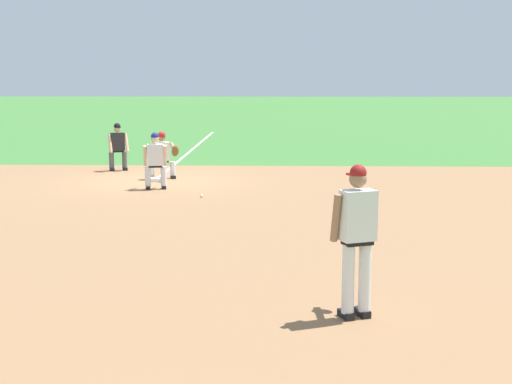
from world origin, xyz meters
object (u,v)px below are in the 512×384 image
baseball (202,196)px  pitcher (357,231)px  first_base_bag (155,180)px  umpire (118,145)px  baserunner (155,159)px  first_baseman (163,153)px

baseball → pitcher: size_ratio=0.04×
first_base_bag → umpire: 2.73m
pitcher → umpire: 14.46m
pitcher → baserunner: pitcher is taller
first_base_bag → first_baseman: (0.38, -0.18, 0.69)m
baseball → first_baseman: bearing=25.2°
first_baseman → pitcher: bearing=-159.9°
baseball → pitcher: pitcher is taller
pitcher → first_baseman: (11.44, 4.19, -0.33)m
first_base_bag → baserunner: baserunner is taller
baseball → baserunner: 1.92m
baseball → first_baseman: 3.35m
first_base_bag → pitcher: bearing=-158.4°
baseball → umpire: 5.70m
first_base_bag → pitcher: size_ratio=0.20×
pitcher → baserunner: size_ratio=1.27×
first_base_bag → baseball: bearing=-148.7°
first_base_bag → baseball: (-2.59, -1.58, -0.01)m
first_base_bag → first_baseman: size_ratio=0.28×
baseball → first_baseman: (2.97, 1.40, 0.69)m
baserunner → first_baseman: bearing=3.0°
pitcher → first_baseman: size_ratio=1.39×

